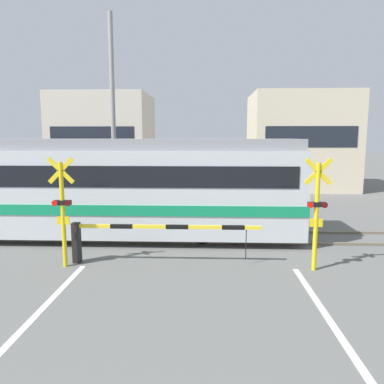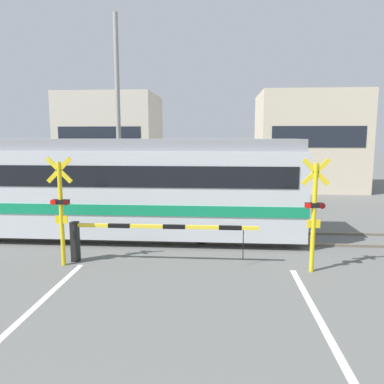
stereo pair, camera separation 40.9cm
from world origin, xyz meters
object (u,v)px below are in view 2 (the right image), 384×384
(crossing_barrier_near, at_px, (128,233))
(crossing_signal_left, at_px, (61,207))
(crossing_barrier_far, at_px, (236,199))
(crossing_signal_right, at_px, (314,210))
(commuter_train, at_px, (51,184))
(pedestrian, at_px, (176,189))

(crossing_barrier_near, xyz_separation_m, crossing_signal_left, (-1.66, -0.33, 0.76))
(crossing_barrier_near, relative_size, crossing_barrier_far, 1.00)
(crossing_signal_right, bearing_deg, commuter_train, 159.66)
(crossing_signal_right, bearing_deg, pedestrian, 119.25)
(commuter_train, bearing_deg, crossing_signal_left, -61.29)
(crossing_barrier_near, height_order, pedestrian, pedestrian)
(crossing_barrier_near, height_order, crossing_signal_right, crossing_signal_right)
(crossing_barrier_far, relative_size, pedestrian, 2.98)
(crossing_signal_right, bearing_deg, crossing_signal_left, 180.00)
(commuter_train, height_order, crossing_barrier_far, commuter_train)
(commuter_train, distance_m, crossing_barrier_far, 7.10)
(crossing_barrier_far, bearing_deg, crossing_signal_right, -74.51)
(crossing_barrier_far, xyz_separation_m, crossing_signal_left, (-4.73, -5.98, 0.76))
(commuter_train, bearing_deg, crossing_barrier_far, 25.35)
(crossing_barrier_near, distance_m, crossing_signal_left, 1.85)
(crossing_barrier_near, distance_m, crossing_signal_right, 4.80)
(crossing_barrier_far, bearing_deg, crossing_barrier_near, -118.49)
(commuter_train, bearing_deg, crossing_signal_right, -20.34)
(pedestrian, bearing_deg, crossing_barrier_near, -93.10)
(crossing_barrier_far, bearing_deg, crossing_signal_left, -128.32)
(commuter_train, xyz_separation_m, pedestrian, (3.69, 4.75, -0.79))
(commuter_train, distance_m, pedestrian, 6.07)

